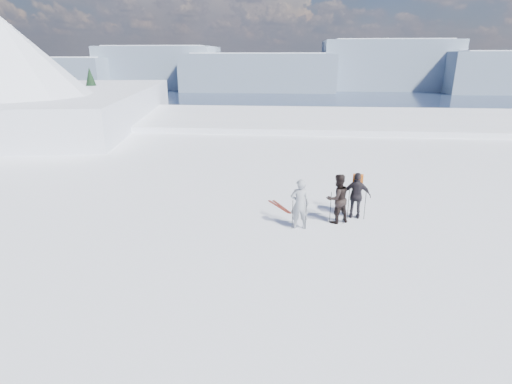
# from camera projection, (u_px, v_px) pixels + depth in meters

# --- Properties ---
(lake_basin) EXTENTS (820.00, 820.00, 71.62)m
(lake_basin) POSITION_uv_depth(u_px,v_px,m) (302.00, 182.00, 42.23)
(lake_basin) COLOR white
(lake_basin) RESTS_ON ground
(far_mountain_range) EXTENTS (770.00, 110.00, 53.00)m
(far_mountain_range) POSITION_uv_depth(u_px,v_px,m) (323.00, 68.00, 439.84)
(far_mountain_range) COLOR slate
(far_mountain_range) RESTS_ON ground
(near_ridge) EXTENTS (31.37, 35.68, 25.62)m
(near_ridge) POSITION_uv_depth(u_px,v_px,m) (56.00, 151.00, 43.01)
(near_ridge) COLOR white
(near_ridge) RESTS_ON ground
(skier_grey) EXTENTS (0.74, 0.52, 1.95)m
(skier_grey) POSITION_uv_depth(u_px,v_px,m) (300.00, 204.00, 14.90)
(skier_grey) COLOR gray
(skier_grey) RESTS_ON ground
(skier_dark) EXTENTS (1.19, 1.09, 1.97)m
(skier_dark) POSITION_uv_depth(u_px,v_px,m) (337.00, 199.00, 15.44)
(skier_dark) COLOR black
(skier_dark) RESTS_ON ground
(skier_pack) EXTENTS (1.17, 0.64, 1.89)m
(skier_pack) POSITION_uv_depth(u_px,v_px,m) (357.00, 196.00, 15.88)
(skier_pack) COLOR black
(skier_pack) RESTS_ON ground
(backpack) EXTENTS (0.43, 0.29, 0.60)m
(backpack) POSITION_uv_depth(u_px,v_px,m) (359.00, 164.00, 15.70)
(backpack) COLOR orange
(backpack) RESTS_ON skier_pack
(ski_poles) EXTENTS (2.89, 1.26, 1.36)m
(ski_poles) POSITION_uv_depth(u_px,v_px,m) (332.00, 209.00, 15.43)
(ski_poles) COLOR black
(ski_poles) RESTS_ON ground
(skis_loose) EXTENTS (1.08, 1.54, 0.03)m
(skis_loose) POSITION_uv_depth(u_px,v_px,m) (280.00, 207.00, 17.33)
(skis_loose) COLOR black
(skis_loose) RESTS_ON ground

